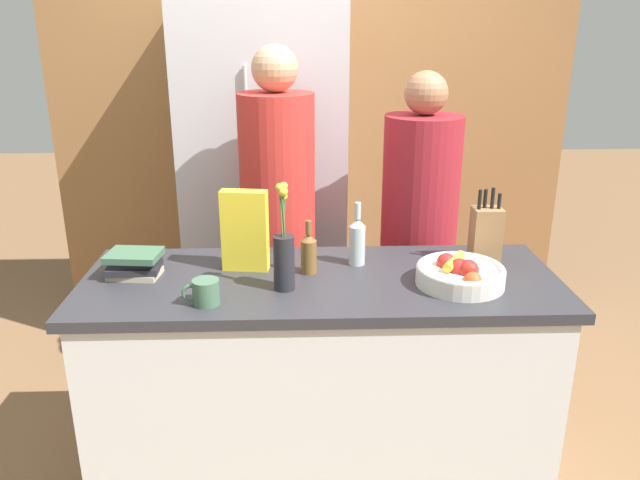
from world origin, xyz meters
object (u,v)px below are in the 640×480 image
object	(u,v)px
flower_vase	(284,255)
coffee_mug	(205,292)
fruit_bowl	(460,274)
knife_block	(486,235)
cereal_box	(245,231)
book_stack	(134,264)
bottle_vinegar	(357,240)
person_in_blue	(419,230)
bottle_oil	(309,252)
refrigerator	(266,184)
person_at_sink	(278,216)

from	to	relation	value
flower_vase	coffee_mug	world-z (taller)	flower_vase
fruit_bowl	knife_block	bearing A→B (deg)	55.64
cereal_box	book_stack	distance (m)	0.43
flower_vase	bottle_vinegar	bearing A→B (deg)	39.66
knife_block	coffee_mug	size ratio (longest dim) A/B	2.41
bottle_vinegar	person_in_blue	world-z (taller)	person_in_blue
fruit_bowl	coffee_mug	bearing A→B (deg)	-171.75
coffee_mug	fruit_bowl	bearing A→B (deg)	8.25
person_in_blue	flower_vase	bearing A→B (deg)	-114.37
bottle_vinegar	fruit_bowl	bearing A→B (deg)	-31.96
bottle_oil	fruit_bowl	bearing A→B (deg)	-14.14
refrigerator	flower_vase	distance (m)	1.28
bottle_oil	person_in_blue	distance (m)	0.74
refrigerator	coffee_mug	bearing A→B (deg)	-95.68
bottle_vinegar	person_in_blue	xyz separation A→B (m)	(0.33, 0.44, -0.11)
bottle_oil	coffee_mug	bearing A→B (deg)	-142.90
refrigerator	coffee_mug	size ratio (longest dim) A/B	15.57
bottle_vinegar	cereal_box	bearing A→B (deg)	-174.95
refrigerator	coffee_mug	distance (m)	1.39
fruit_bowl	person_at_sink	xyz separation A→B (m)	(-0.67, 0.69, 0.01)
bottle_oil	person_at_sink	xyz separation A→B (m)	(-0.13, 0.55, -0.02)
coffee_mug	bottle_vinegar	distance (m)	0.65
bottle_oil	refrigerator	bearing A→B (deg)	100.85
coffee_mug	bottle_oil	bearing A→B (deg)	37.10
bottle_vinegar	person_in_blue	size ratio (longest dim) A/B	0.15
bottle_oil	bottle_vinegar	bearing A→B (deg)	23.76
bottle_oil	person_at_sink	bearing A→B (deg)	103.29
cereal_box	book_stack	xyz separation A→B (m)	(-0.41, -0.05, -0.11)
bottle_oil	person_at_sink	size ratio (longest dim) A/B	0.12
flower_vase	refrigerator	bearing A→B (deg)	95.64
person_in_blue	coffee_mug	bearing A→B (deg)	-120.01
knife_block	cereal_box	distance (m)	0.93
bottle_oil	bottle_vinegar	distance (m)	0.21
fruit_bowl	bottle_vinegar	world-z (taller)	bottle_vinegar
bottle_vinegar	person_at_sink	world-z (taller)	person_at_sink
cereal_box	person_in_blue	xyz separation A→B (m)	(0.76, 0.48, -0.17)
cereal_box	bottle_oil	xyz separation A→B (m)	(0.24, -0.05, -0.07)
refrigerator	bottle_oil	size ratio (longest dim) A/B	9.53
flower_vase	cereal_box	world-z (taller)	flower_vase
knife_block	coffee_mug	xyz separation A→B (m)	(-1.05, -0.35, -0.07)
fruit_bowl	person_at_sink	size ratio (longest dim) A/B	0.18
coffee_mug	bottle_oil	world-z (taller)	bottle_oil
fruit_bowl	bottle_vinegar	distance (m)	0.42
refrigerator	book_stack	distance (m)	1.21
knife_block	bottle_oil	bearing A→B (deg)	-173.20
knife_block	person_at_sink	world-z (taller)	person_at_sink
knife_block	book_stack	world-z (taller)	knife_block
refrigerator	coffee_mug	xyz separation A→B (m)	(-0.14, -1.39, -0.02)
bottle_oil	person_in_blue	size ratio (longest dim) A/B	0.13
cereal_box	person_at_sink	world-z (taller)	person_at_sink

